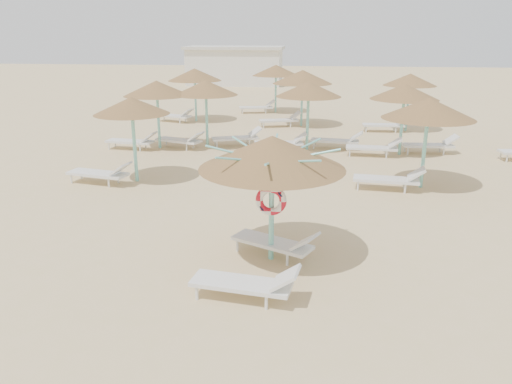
# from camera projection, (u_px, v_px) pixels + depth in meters

# --- Properties ---
(ground) EXTENTS (120.00, 120.00, 0.00)m
(ground) POSITION_uv_depth(u_px,v_px,m) (257.00, 262.00, 10.26)
(ground) COLOR tan
(ground) RESTS_ON ground
(main_palapa) EXTENTS (2.90, 2.90, 2.60)m
(main_palapa) POSITION_uv_depth(u_px,v_px,m) (272.00, 153.00, 9.70)
(main_palapa) COLOR #79D3C6
(main_palapa) RESTS_ON ground
(lounger_main_a) EXTENTS (1.97, 0.84, 0.69)m
(lounger_main_a) POSITION_uv_depth(u_px,v_px,m) (248.00, 283.00, 8.71)
(lounger_main_a) COLOR silver
(lounger_main_a) RESTS_ON ground
(lounger_main_b) EXTENTS (1.92, 1.33, 0.68)m
(lounger_main_b) POSITION_uv_depth(u_px,v_px,m) (277.00, 243.00, 10.38)
(lounger_main_b) COLOR silver
(lounger_main_b) RESTS_ON ground
(palapa_field) EXTENTS (19.84, 16.92, 2.72)m
(palapa_field) POSITION_uv_depth(u_px,v_px,m) (319.00, 88.00, 20.34)
(palapa_field) COLOR #79D3C6
(palapa_field) RESTS_ON ground
(service_hut) EXTENTS (8.40, 4.40, 3.25)m
(service_hut) POSITION_uv_depth(u_px,v_px,m) (235.00, 65.00, 43.49)
(service_hut) COLOR silver
(service_hut) RESTS_ON ground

